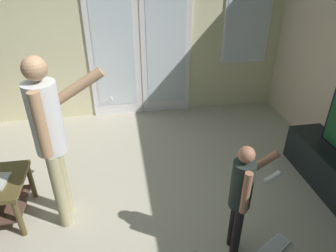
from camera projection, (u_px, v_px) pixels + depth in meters
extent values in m
cube|color=#B6AD99|center=(91.00, 230.00, 2.87)|extent=(5.75, 4.67, 0.02)
cube|color=beige|center=(87.00, 32.00, 4.19)|extent=(5.75, 0.06, 2.52)
cube|color=white|center=(114.00, 49.00, 4.33)|extent=(0.73, 0.02, 2.10)
cube|color=silver|center=(113.00, 46.00, 4.29)|extent=(0.57, 0.01, 1.80)
cube|color=white|center=(166.00, 47.00, 4.43)|extent=(0.73, 0.02, 2.10)
cube|color=silver|center=(166.00, 43.00, 4.40)|extent=(0.57, 0.01, 1.80)
cube|color=white|center=(249.00, 11.00, 4.38)|extent=(0.70, 0.02, 1.50)
cube|color=silver|center=(249.00, 12.00, 4.36)|extent=(0.64, 0.01, 1.44)
cylinder|color=brown|center=(19.00, 218.00, 2.71)|extent=(0.05, 0.05, 0.41)
cylinder|color=brown|center=(31.00, 181.00, 3.14)|extent=(0.05, 0.05, 0.41)
cylinder|color=tan|center=(60.00, 192.00, 2.73)|extent=(0.11, 0.11, 0.78)
cylinder|color=tan|center=(62.00, 180.00, 2.88)|extent=(0.11, 0.11, 0.78)
cylinder|color=silver|center=(46.00, 119.00, 2.45)|extent=(0.25, 0.25, 0.61)
sphere|color=tan|center=(34.00, 68.00, 2.24)|extent=(0.19, 0.19, 0.19)
cylinder|color=tan|center=(41.00, 126.00, 2.29)|extent=(0.09, 0.09, 0.54)
cylinder|color=tan|center=(75.00, 89.00, 2.55)|extent=(0.51, 0.09, 0.35)
cube|color=white|center=(105.00, 102.00, 2.65)|extent=(0.14, 0.04, 0.10)
cylinder|color=black|center=(237.00, 233.00, 2.50)|extent=(0.07, 0.07, 0.52)
cylinder|color=black|center=(234.00, 223.00, 2.60)|extent=(0.07, 0.07, 0.52)
cylinder|color=#242D2A|center=(242.00, 185.00, 2.32)|extent=(0.17, 0.17, 0.41)
sphere|color=#A2684E|center=(247.00, 155.00, 2.17)|extent=(0.12, 0.12, 0.12)
cylinder|color=#A2684E|center=(246.00, 193.00, 2.21)|extent=(0.06, 0.06, 0.36)
cylinder|color=#A2684E|center=(258.00, 166.00, 2.37)|extent=(0.32, 0.10, 0.28)
cube|color=white|center=(273.00, 177.00, 2.44)|extent=(0.13, 0.06, 0.11)
cube|color=white|center=(270.00, 251.00, 2.65)|extent=(0.45, 0.33, 0.02)
cube|color=silver|center=(270.00, 250.00, 2.65)|extent=(0.39, 0.28, 0.00)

